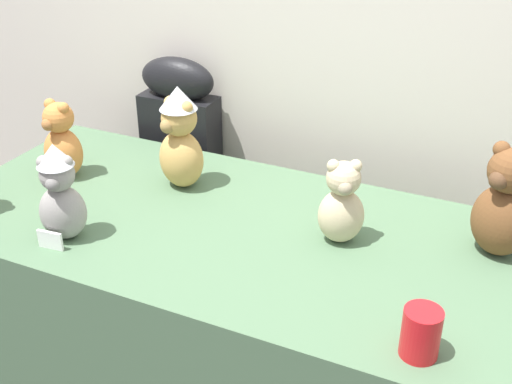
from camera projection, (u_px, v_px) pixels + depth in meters
display_table at (256, 332)px, 1.92m from camera, size 1.83×0.77×0.70m
instrument_case at (183, 181)px, 2.47m from camera, size 0.28×0.12×0.97m
teddy_bear_ginger at (62, 142)px, 1.99m from camera, size 0.14×0.13×0.25m
teddy_bear_sand at (342, 204)px, 1.67m from camera, size 0.15×0.14×0.23m
teddy_bear_honey at (180, 139)px, 1.92m from camera, size 0.17×0.16×0.31m
teddy_bear_ash at (60, 193)px, 1.67m from camera, size 0.15×0.14×0.27m
teddy_bear_chestnut at (504, 205)px, 1.60m from camera, size 0.19×0.18×0.30m
party_cup_red at (421, 333)px, 1.31m from camera, size 0.08×0.08×0.11m
name_card_front_middle at (50, 240)px, 1.67m from camera, size 0.07×0.02×0.05m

